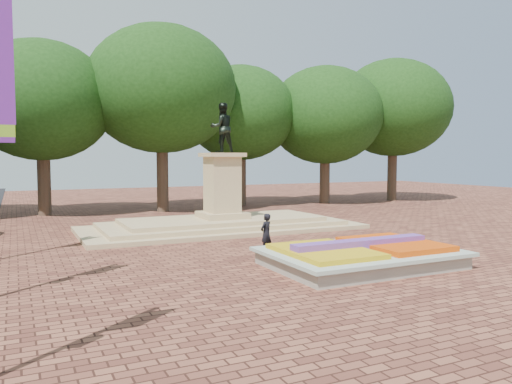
# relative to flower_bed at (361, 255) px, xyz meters

# --- Properties ---
(ground) EXTENTS (90.00, 90.00, 0.00)m
(ground) POSITION_rel_flower_bed_xyz_m (-1.03, 2.00, -0.38)
(ground) COLOR brown
(ground) RESTS_ON ground
(flower_bed) EXTENTS (6.30, 4.30, 0.91)m
(flower_bed) POSITION_rel_flower_bed_xyz_m (0.00, 0.00, 0.00)
(flower_bed) COLOR gray
(flower_bed) RESTS_ON ground
(monument) EXTENTS (14.00, 6.00, 6.40)m
(monument) POSITION_rel_flower_bed_xyz_m (-1.03, 10.00, 0.50)
(monument) COLOR tan
(monument) RESTS_ON ground
(tree_row_back) EXTENTS (44.80, 8.80, 10.43)m
(tree_row_back) POSITION_rel_flower_bed_xyz_m (1.31, 20.00, 6.29)
(tree_row_back) COLOR #3C2921
(tree_row_back) RESTS_ON ground
(pedestrian) EXTENTS (0.66, 0.57, 1.52)m
(pedestrian) POSITION_rel_flower_bed_xyz_m (-1.85, 3.46, 0.38)
(pedestrian) COLOR black
(pedestrian) RESTS_ON ground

